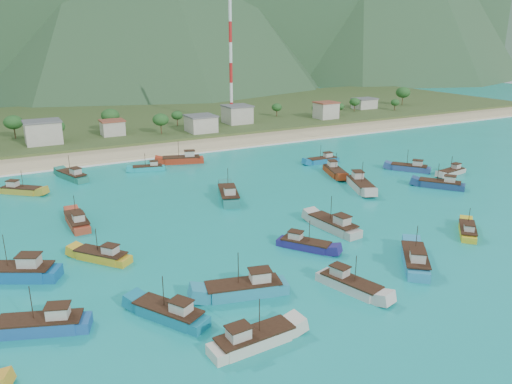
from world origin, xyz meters
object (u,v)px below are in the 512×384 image
boat_19 (170,314)px  boat_25 (102,256)px  boat_15 (72,176)px  boat_0 (42,325)px  boat_26 (15,273)px  boat_11 (468,231)px  boat_32 (452,172)px  boat_29 (148,168)px  boat_10 (245,289)px  boat_28 (21,191)px  boat_22 (253,340)px  boat_31 (350,285)px  boat_12 (182,160)px  boat_8 (334,226)px  boat_7 (305,245)px  boat_16 (77,222)px  boat_21 (334,172)px  boat_20 (360,185)px  boat_23 (229,195)px  boat_1 (415,261)px  radio_tower (231,63)px  boat_5 (410,168)px  boat_17 (323,160)px

boat_19 → boat_25: boat_19 is taller
boat_15 → boat_25: 51.70m
boat_0 → boat_26: boat_26 is taller
boat_11 → boat_32: 42.41m
boat_15 → boat_29: 19.34m
boat_10 → boat_28: size_ratio=1.31×
boat_22 → boat_25: boat_22 is taller
boat_31 → boat_32: 71.85m
boat_12 → boat_31: 80.93m
boat_8 → boat_28: bearing=127.3°
boat_7 → boat_8: bearing=170.4°
boat_12 → boat_22: (-23.13, -86.14, -0.10)m
boat_16 → boat_26: bearing=-124.3°
boat_21 → boat_20: bearing=98.9°
boat_15 → boat_22: (7.04, -83.76, -0.02)m
boat_11 → boat_20: size_ratio=0.66×
boat_8 → boat_25: (-41.04, 7.22, -0.18)m
boat_16 → boat_31: (30.07, -44.72, -0.04)m
boat_10 → boat_25: (-15.27, 21.02, -0.22)m
boat_19 → boat_31: boat_19 is taller
boat_0 → boat_15: (14.45, 68.64, -0.03)m
boat_10 → boat_23: size_ratio=0.95×
boat_19 → boat_23: bearing=24.8°
boat_11 → boat_16: 73.13m
boat_1 → boat_19: 39.52m
radio_tower → boat_19: (-68.63, -123.91, -23.51)m
boat_29 → boat_16: bearing=157.8°
boat_20 → boat_22: (-51.67, -42.98, -0.15)m
boat_5 → boat_26: 98.81m
boat_10 → boat_8: bearing=-48.0°
boat_5 → boat_7: 60.30m
boat_21 → boat_28: 76.30m
boat_25 → boat_17: bearing=-11.9°
boat_29 → boat_5: bearing=-105.0°
boat_16 → boat_20: boat_20 is taller
boat_22 → boat_32: boat_22 is taller
boat_15 → boat_16: size_ratio=1.07×
boat_16 → boat_21: bearing=4.1°
boat_20 → boat_32: boat_20 is taller
radio_tower → boat_0: size_ratio=3.87×
boat_10 → boat_23: bearing=-8.4°
boat_20 → boat_21: (2.17, 12.88, -0.15)m
boat_23 → boat_31: 45.16m
boat_12 → boat_26: 71.48m
radio_tower → boat_17: size_ratio=4.71×
boat_8 → boat_26: size_ratio=0.91×
boat_29 → boat_31: (6.31, -77.59, 0.17)m
boat_11 → boat_12: 79.57m
boat_22 → boat_29: 83.84m
boat_7 → boat_32: 63.40m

